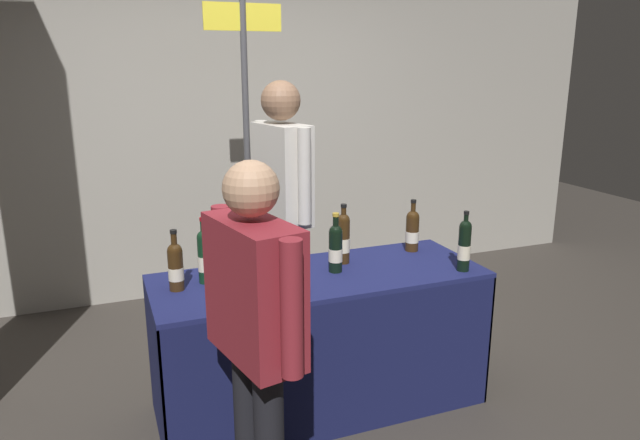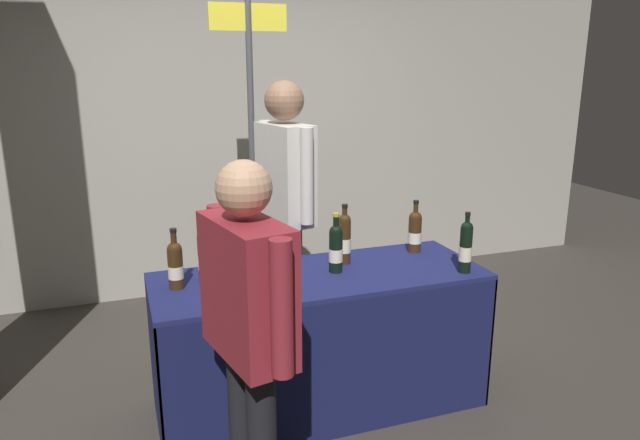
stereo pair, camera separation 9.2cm
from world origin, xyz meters
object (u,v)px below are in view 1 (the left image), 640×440
object	(u,v)px
tasting_table	(320,317)
wine_glass_mid	(288,248)
featured_wine_bottle	(412,230)
display_bottle_0	(336,247)
wine_glass_near_taster	(275,272)
vendor_presenter	(282,193)
taster_foreground_right	(255,318)
wine_glass_near_vendor	(293,265)
booth_signpost	(247,136)

from	to	relation	value
tasting_table	wine_glass_mid	size ratio (longest dim) A/B	12.09
featured_wine_bottle	display_bottle_0	xyz separation A→B (m)	(-0.57, -0.17, 0.01)
wine_glass_near_taster	vendor_presenter	world-z (taller)	vendor_presenter
taster_foreground_right	tasting_table	bearing A→B (deg)	-49.62
wine_glass_near_taster	featured_wine_bottle	bearing A→B (deg)	18.68
tasting_table	display_bottle_0	xyz separation A→B (m)	(0.09, 0.01, 0.38)
display_bottle_0	wine_glass_near_taster	distance (m)	0.42
featured_wine_bottle	wine_glass_near_vendor	distance (m)	0.90
wine_glass_near_vendor	vendor_presenter	world-z (taller)	vendor_presenter
wine_glass_near_vendor	tasting_table	bearing A→B (deg)	30.10
featured_wine_bottle	vendor_presenter	size ratio (longest dim) A/B	0.18
featured_wine_bottle	booth_signpost	bearing A→B (deg)	127.23
tasting_table	wine_glass_near_taster	world-z (taller)	wine_glass_near_taster
booth_signpost	wine_glass_near_vendor	bearing A→B (deg)	-94.59
wine_glass_near_vendor	booth_signpost	xyz separation A→B (m)	(0.10, 1.27, 0.50)
wine_glass_near_taster	booth_signpost	xyz separation A→B (m)	(0.21, 1.31, 0.51)
featured_wine_bottle	wine_glass_near_taster	distance (m)	1.01
tasting_table	display_bottle_0	bearing A→B (deg)	5.07
tasting_table	featured_wine_bottle	size ratio (longest dim) A/B	5.66
featured_wine_bottle	vendor_presenter	bearing A→B (deg)	140.13
wine_glass_mid	booth_signpost	bearing A→B (deg)	87.89
display_bottle_0	wine_glass_near_vendor	size ratio (longest dim) A/B	2.21
vendor_presenter	taster_foreground_right	bearing A→B (deg)	-34.94
wine_glass_near_vendor	taster_foreground_right	size ratio (longest dim) A/B	0.10
booth_signpost	tasting_table	bearing A→B (deg)	-85.81
featured_wine_bottle	taster_foreground_right	xyz separation A→B (m)	(-1.21, -0.90, 0.01)
display_bottle_0	booth_signpost	world-z (taller)	booth_signpost
wine_glass_near_vendor	wine_glass_near_taster	xyz separation A→B (m)	(-0.11, -0.04, -0.01)
wine_glass_near_vendor	vendor_presenter	size ratio (longest dim) A/B	0.08
display_bottle_0	wine_glass_mid	size ratio (longest dim) A/B	2.22
featured_wine_bottle	wine_glass_near_vendor	xyz separation A→B (m)	(-0.85, -0.29, -0.02)
vendor_presenter	booth_signpost	distance (m)	0.56
display_bottle_0	wine_glass_near_vendor	bearing A→B (deg)	-157.37
wine_glass_near_vendor	featured_wine_bottle	bearing A→B (deg)	18.67
booth_signpost	display_bottle_0	bearing A→B (deg)	-81.23
booth_signpost	taster_foreground_right	bearing A→B (deg)	-103.88
wine_glass_near_taster	vendor_presenter	bearing A→B (deg)	69.71
taster_foreground_right	featured_wine_bottle	bearing A→B (deg)	-65.69
wine_glass_mid	taster_foreground_right	bearing A→B (deg)	-115.50
tasting_table	vendor_presenter	size ratio (longest dim) A/B	1.00
featured_wine_bottle	booth_signpost	xyz separation A→B (m)	(-0.75, 0.98, 0.48)
taster_foreground_right	vendor_presenter	bearing A→B (deg)	-33.91
display_bottle_0	wine_glass_near_vendor	world-z (taller)	display_bottle_0
tasting_table	wine_glass_mid	xyz separation A→B (m)	(-0.12, 0.18, 0.35)
featured_wine_bottle	wine_glass_mid	bearing A→B (deg)	179.86
featured_wine_bottle	wine_glass_near_vendor	world-z (taller)	featured_wine_bottle
booth_signpost	wine_glass_near_taster	bearing A→B (deg)	-99.16
tasting_table	wine_glass_near_vendor	bearing A→B (deg)	-149.90
wine_glass_mid	vendor_presenter	xyz separation A→B (m)	(0.14, 0.53, 0.19)
wine_glass_near_taster	vendor_presenter	distance (m)	0.94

